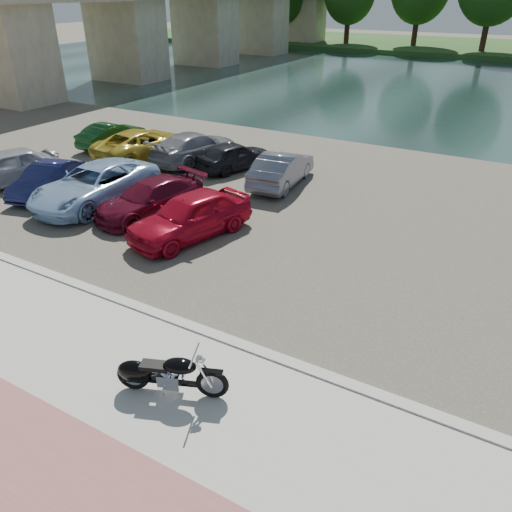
# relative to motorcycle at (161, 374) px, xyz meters

# --- Properties ---
(ground) EXTENTS (200.00, 200.00, 0.00)m
(ground) POSITION_rel_motorcycle_xyz_m (-0.24, 0.08, -0.56)
(ground) COLOR #595447
(ground) RESTS_ON ground
(promenade) EXTENTS (60.00, 6.00, 0.10)m
(promenade) POSITION_rel_motorcycle_xyz_m (-0.24, -0.92, -0.51)
(promenade) COLOR #B4B1A9
(promenade) RESTS_ON ground
(pink_path) EXTENTS (60.00, 2.00, 0.01)m
(pink_path) POSITION_rel_motorcycle_xyz_m (-0.24, -2.42, -0.46)
(pink_path) COLOR #8F5450
(pink_path) RESTS_ON promenade
(kerb) EXTENTS (60.00, 0.30, 0.14)m
(kerb) POSITION_rel_motorcycle_xyz_m (-0.24, 2.08, -0.49)
(kerb) COLOR #B4B1A9
(kerb) RESTS_ON ground
(parking_lot) EXTENTS (60.00, 18.00, 0.04)m
(parking_lot) POSITION_rel_motorcycle_xyz_m (-0.24, 11.08, -0.54)
(parking_lot) COLOR #454137
(parking_lot) RESTS_ON ground
(river) EXTENTS (120.00, 40.00, 0.00)m
(river) POSITION_rel_motorcycle_xyz_m (-0.24, 40.08, -0.56)
(river) COLOR #182B29
(river) RESTS_ON ground
(bridge) EXTENTS (7.00, 56.00, 8.55)m
(bridge) POSITION_rel_motorcycle_xyz_m (-28.24, 41.11, 4.96)
(bridge) COLOR tan
(bridge) RESTS_ON ground
(motorcycle) EXTENTS (2.23, 1.11, 1.05)m
(motorcycle) POSITION_rel_motorcycle_xyz_m (0.00, 0.00, 0.00)
(motorcycle) COLOR black
(motorcycle) RESTS_ON promenade
(car_0) EXTENTS (3.06, 4.72, 1.49)m
(car_0) POSITION_rel_motorcycle_xyz_m (-13.59, 6.44, 0.23)
(car_0) COLOR #B2B6BF
(car_0) RESTS_ON parking_lot
(car_1) EXTENTS (2.18, 3.89, 1.22)m
(car_1) POSITION_rel_motorcycle_xyz_m (-11.25, 6.59, 0.09)
(car_1) COLOR #161A47
(car_1) RESTS_ON parking_lot
(car_2) EXTENTS (2.48, 5.33, 1.48)m
(car_2) POSITION_rel_motorcycle_xyz_m (-8.83, 6.84, 0.22)
(car_2) COLOR #9EC0E5
(car_2) RESTS_ON parking_lot
(car_3) EXTENTS (2.73, 4.61, 1.25)m
(car_3) POSITION_rel_motorcycle_xyz_m (-6.28, 7.04, 0.11)
(car_3) COLOR #5C0D20
(car_3) RESTS_ON parking_lot
(car_4) EXTENTS (2.88, 4.72, 1.50)m
(car_4) POSITION_rel_motorcycle_xyz_m (-3.91, 6.29, 0.23)
(car_4) COLOR #B00B23
(car_4) RESTS_ON parking_lot
(car_5) EXTENTS (1.53, 3.85, 1.25)m
(car_5) POSITION_rel_motorcycle_xyz_m (-13.90, 12.92, 0.10)
(car_5) COLOR #103C17
(car_5) RESTS_ON parking_lot
(car_6) EXTENTS (2.96, 5.29, 1.40)m
(car_6) POSITION_rel_motorcycle_xyz_m (-11.19, 12.25, 0.18)
(car_6) COLOR gold
(car_6) RESTS_ON parking_lot
(car_7) EXTENTS (2.55, 5.03, 1.40)m
(car_7) POSITION_rel_motorcycle_xyz_m (-8.65, 13.01, 0.18)
(car_7) COLOR gray
(car_7) RESTS_ON parking_lot
(car_8) EXTENTS (2.66, 3.98, 1.26)m
(car_8) POSITION_rel_motorcycle_xyz_m (-6.39, 12.97, 0.11)
(car_8) COLOR black
(car_8) RESTS_ON parking_lot
(car_9) EXTENTS (1.88, 4.34, 1.39)m
(car_9) POSITION_rel_motorcycle_xyz_m (-3.59, 12.22, 0.17)
(car_9) COLOR slate
(car_9) RESTS_ON parking_lot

